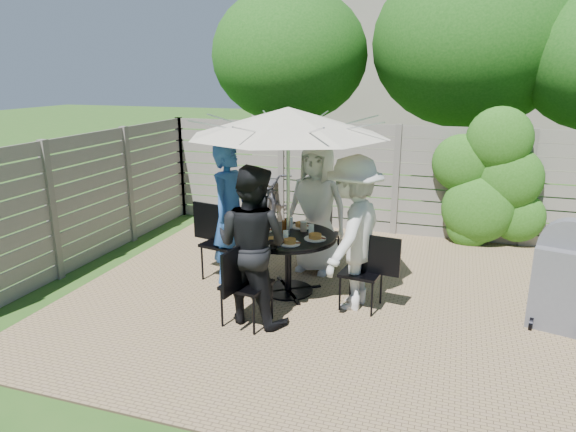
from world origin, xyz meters
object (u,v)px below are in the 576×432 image
(patio_table, at_px, (288,253))
(chair_right, at_px, (362,287))
(person_back, at_px, (317,209))
(bbq_grill, at_px, (564,280))
(plate_left, at_px, (263,229))
(plate_back, at_px, (301,225))
(person_front, at_px, (252,245))
(chair_front, at_px, (246,301))
(plate_right, at_px, (315,237))
(person_left, at_px, (231,214))
(umbrella, at_px, (288,122))
(syrup_jug, at_px, (286,227))
(plate_front, at_px, (274,241))
(bicycle, at_px, (272,199))
(glass_left, at_px, (265,229))
(glass_front, at_px, (286,236))
(person_right, at_px, (353,234))
(glass_back, at_px, (290,223))
(coffee_cup, at_px, (304,227))
(glass_right, at_px, (311,230))
(chair_left, at_px, (224,257))
(plate_extra, at_px, (290,242))
(chair_back, at_px, (320,248))

(patio_table, bearing_deg, chair_right, -9.53)
(person_back, height_order, bbq_grill, person_back)
(plate_left, relative_size, bbq_grill, 0.21)
(plate_back, bearing_deg, person_front, -99.57)
(chair_right, bearing_deg, chair_front, 42.63)
(plate_left, distance_m, plate_right, 0.72)
(plate_left, bearing_deg, person_left, 170.43)
(umbrella, bearing_deg, plate_right, -9.57)
(plate_back, bearing_deg, chair_right, -29.99)
(chair_front, distance_m, syrup_jug, 1.16)
(plate_front, bearing_deg, chair_right, 10.92)
(plate_right, bearing_deg, syrup_jug, 163.64)
(syrup_jug, bearing_deg, chair_front, -96.17)
(plate_left, height_order, bicycle, bicycle)
(glass_left, bearing_deg, bbq_grill, 1.81)
(syrup_jug, distance_m, bbq_grill, 3.11)
(glass_front, xyz_separation_m, bicycle, (-1.15, 2.69, -0.28))
(person_back, distance_m, person_right, 1.17)
(glass_front, bearing_deg, plate_back, 90.04)
(glass_back, xyz_separation_m, coffee_cup, (0.20, -0.07, -0.01))
(person_front, height_order, plate_front, person_front)
(person_right, relative_size, glass_right, 12.79)
(chair_left, height_order, chair_right, chair_left)
(chair_front, xyz_separation_m, glass_back, (0.10, 1.23, 0.54))
(bicycle, bearing_deg, umbrella, -80.79)
(glass_back, relative_size, glass_left, 1.00)
(plate_front, distance_m, glass_back, 0.63)
(chair_front, relative_size, chair_right, 1.05)
(patio_table, xyz_separation_m, chair_right, (0.95, -0.16, -0.25))
(glass_left, relative_size, glass_right, 1.00)
(glass_right, xyz_separation_m, bicycle, (-1.36, 2.36, -0.28))
(plate_left, bearing_deg, bicycle, 107.26)
(person_right, height_order, bicycle, person_right)
(umbrella, xyz_separation_m, chair_front, (-0.16, -0.95, -1.83))
(plate_front, distance_m, glass_left, 0.37)
(plate_right, bearing_deg, plate_extra, -130.53)
(glass_left, bearing_deg, syrup_jug, 28.24)
(chair_back, height_order, plate_front, chair_back)
(plate_back, height_order, syrup_jug, syrup_jug)
(chair_left, distance_m, person_left, 0.62)
(person_front, relative_size, plate_right, 6.73)
(syrup_jug, bearing_deg, bicycle, 113.73)
(person_left, distance_m, plate_front, 0.91)
(chair_left, distance_m, glass_back, 1.04)
(person_back, bearing_deg, patio_table, -90.00)
(chair_front, bearing_deg, plate_back, -1.07)
(person_right, height_order, glass_left, person_right)
(glass_right, relative_size, bbq_grill, 0.12)
(person_left, distance_m, glass_right, 1.10)
(chair_left, xyz_separation_m, person_front, (0.82, -0.98, 0.57))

